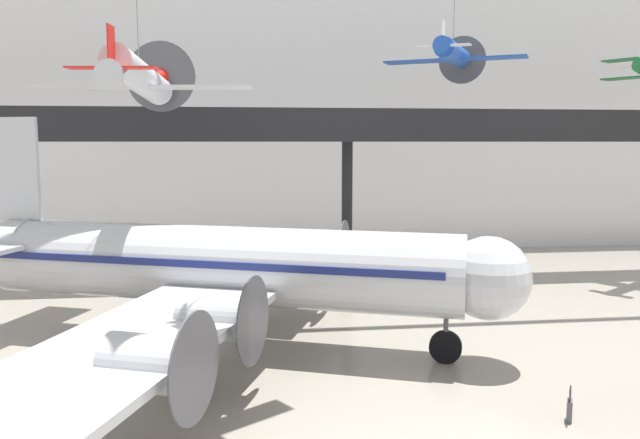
{
  "coord_description": "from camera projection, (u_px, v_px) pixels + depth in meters",
  "views": [
    {
      "loc": [
        -6.74,
        -13.87,
        8.81
      ],
      "look_at": [
        -3.75,
        10.05,
        5.81
      ],
      "focal_mm": 35.0,
      "sensor_mm": 36.0,
      "label": 1
    }
  ],
  "objects": [
    {
      "name": "suspended_plane_blue_trainer",
      "position": [
        453.0,
        54.0,
        37.33
      ],
      "size": [
        8.09,
        7.25,
        9.12
      ],
      "rotation": [
        0.0,
        0.0,
        1.06
      ],
      "color": "#1E4CAD"
    },
    {
      "name": "hangar_back_wall",
      "position": [
        325.0,
        87.0,
        50.32
      ],
      "size": [
        140.0,
        3.0,
        26.41
      ],
      "color": "white",
      "rests_on": "ground"
    },
    {
      "name": "airliner_silver_main",
      "position": [
        216.0,
        266.0,
        26.94
      ],
      "size": [
        25.46,
        29.77,
        9.94
      ],
      "rotation": [
        0.0,
        0.0,
        -0.36
      ],
      "color": "#B7BABF",
      "rests_on": "ground"
    },
    {
      "name": "suspended_plane_silver_racer",
      "position": [
        139.0,
        78.0,
        27.44
      ],
      "size": [
        9.86,
        8.08,
        11.24
      ],
      "rotation": [
        0.0,
        0.0,
        1.44
      ],
      "color": "silver"
    },
    {
      "name": "info_sign_pedestal",
      "position": [
        570.0,
        408.0,
        19.72
      ],
      "size": [
        0.4,
        0.71,
        1.24
      ],
      "rotation": [
        0.0,
        0.0,
        -0.48
      ],
      "color": "#4C4C51",
      "rests_on": "ground"
    },
    {
      "name": "mezzanine_walkway",
      "position": [
        350.0,
        137.0,
        38.93
      ],
      "size": [
        110.0,
        3.2,
        10.83
      ],
      "color": "black",
      "rests_on": "ground"
    }
  ]
}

